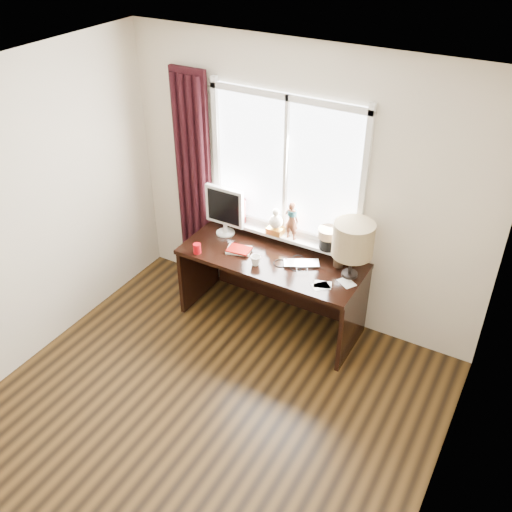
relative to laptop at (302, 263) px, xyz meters
The scene contains 17 objects.
floor 1.83m from the laptop, 96.43° to the right, with size 3.50×4.00×0.00m, color #493013.
ceiling 2.48m from the laptop, 96.43° to the right, with size 3.50×4.00×0.00m, color white.
wall_back 0.66m from the laptop, 118.68° to the left, with size 3.50×2.60×0.00m, color beige.
wall_right 2.34m from the laptop, 46.69° to the right, with size 4.00×2.60×0.00m, color beige.
laptop is the anchor object (origin of this frame).
mug 0.41m from the laptop, 150.24° to the right, with size 0.10×0.09×0.10m, color white.
red_cup 0.97m from the laptop, 161.80° to the right, with size 0.07×0.07×0.10m, color #9B050B.
window 0.69m from the laptop, 137.65° to the left, with size 1.52×0.22×1.40m.
curtain 1.39m from the laptop, 169.36° to the left, with size 0.38×0.09×2.25m.
desk 0.39m from the laptop, 166.62° to the left, with size 1.70×0.70×0.75m.
monitor 0.92m from the laptop, behind, with size 0.40×0.18×0.49m.
notebook_stack 0.61m from the laptop, behind, with size 0.26×0.22×0.03m.
brush_holder 0.33m from the laptop, 26.27° to the left, with size 0.09×0.09×0.25m.
icon_frame 0.36m from the laptop, 44.88° to the left, with size 0.10×0.04×0.13m.
table_lamp 0.56m from the laptop, ahead, with size 0.35×0.35×0.52m.
loose_papers 0.37m from the laptop, 24.00° to the right, with size 0.36×0.34×0.00m.
desk_cables 0.11m from the laptop, 158.63° to the right, with size 0.29×0.29×0.01m.
Camera 1 is at (1.91, -2.19, 3.63)m, focal length 40.00 mm.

